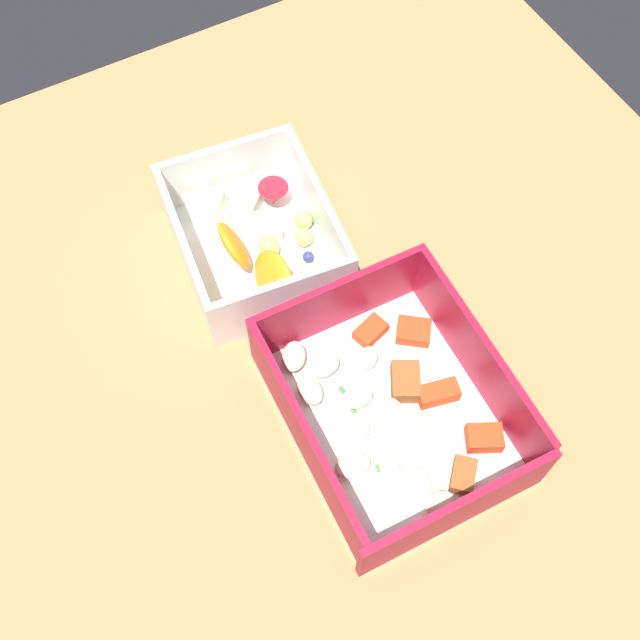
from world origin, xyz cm
name	(u,v)px	position (x,y,z in cm)	size (l,w,h in cm)	color
table_surface	(330,343)	(0.00, 0.00, 1.00)	(80.00, 80.00, 2.00)	#9E7547
pasta_container	(393,407)	(8.74, 0.75, 4.15)	(20.61, 16.75, 7.00)	white
fruit_bowl	(256,238)	(-10.93, -1.56, 4.29)	(17.36, 14.93, 6.50)	white
paper_cup_liner	(194,173)	(-21.62, -3.00, 2.80)	(3.42, 3.42, 1.61)	white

